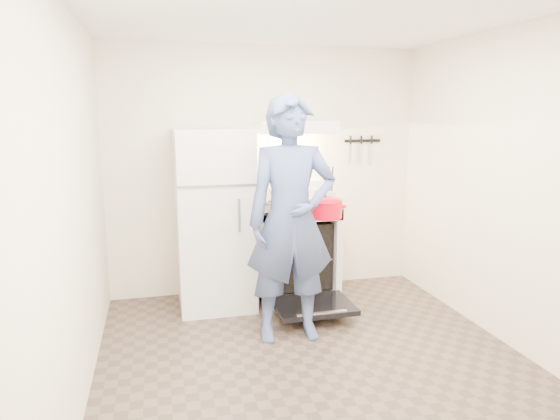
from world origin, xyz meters
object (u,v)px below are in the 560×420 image
Objects in this scene: stove_body at (296,252)px; person at (291,221)px; refrigerator at (214,219)px; tea_kettle at (279,189)px; dutch_oven at (324,209)px.

person reaches higher than stove_body.
person is (0.52, -0.87, 0.14)m from refrigerator.
stove_body is 0.46× the size of person.
refrigerator is at bearing -168.07° from tea_kettle.
person is 5.28× the size of dutch_oven.
refrigerator reaches higher than tea_kettle.
tea_kettle is (0.67, 0.14, 0.24)m from refrigerator.
person reaches higher than refrigerator.
dutch_oven reaches higher than stove_body.
refrigerator is 0.72m from tea_kettle.
person is at bearing -98.38° from tea_kettle.
stove_body is 0.66m from tea_kettle.
refrigerator is at bearing -178.23° from stove_body.
tea_kettle is 0.82m from dutch_oven.
tea_kettle is 1.03m from person.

